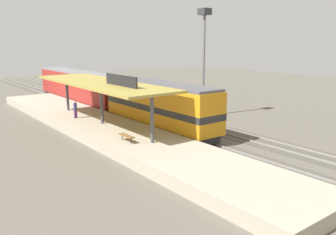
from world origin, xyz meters
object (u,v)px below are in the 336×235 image
(light_mast, at_px, (204,40))
(locomotive, at_px, (159,106))
(passenger_carriage_single, at_px, (79,87))
(person_waiting, at_px, (75,109))
(platform_bench, at_px, (127,136))

(light_mast, bearing_deg, locomotive, -163.14)
(passenger_carriage_single, bearing_deg, light_mast, -63.49)
(locomotive, distance_m, light_mast, 10.11)
(passenger_carriage_single, xyz_separation_m, person_waiting, (-5.62, -11.85, -0.46))
(platform_bench, relative_size, locomotive, 0.12)
(platform_bench, xyz_separation_m, person_waiting, (0.38, 10.25, 0.51))
(person_waiting, bearing_deg, locomotive, -47.57)
(locomotive, bearing_deg, light_mast, 16.86)
(platform_bench, bearing_deg, person_waiting, 87.89)
(platform_bench, distance_m, person_waiting, 10.27)
(platform_bench, height_order, passenger_carriage_single, passenger_carriage_single)
(locomotive, relative_size, person_waiting, 8.44)
(locomotive, relative_size, passenger_carriage_single, 0.72)
(locomotive, bearing_deg, passenger_carriage_single, 90.00)
(passenger_carriage_single, distance_m, person_waiting, 13.12)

